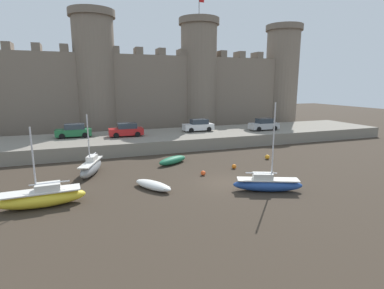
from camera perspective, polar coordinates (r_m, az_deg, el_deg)
The scene contains 15 objects.
ground_plane at distance 24.09m, azimuth 6.55°, elevation -7.40°, with size 160.00×160.00×0.00m, color #382D23.
quay_road at distance 38.99m, azimuth -4.28°, elevation 1.02°, with size 61.61×10.00×1.45m, color gray.
castle at distance 49.01m, azimuth -7.95°, elevation 11.61°, with size 56.20×6.60×21.17m.
rowboat_near_channel_right at distance 29.60m, azimuth -3.70°, elevation -2.98°, with size 3.60×2.68×0.75m.
sailboat_foreground_centre at distance 22.83m, azimuth 14.15°, elevation -7.25°, with size 5.11×3.02×6.50m.
sailboat_midflat_right at distance 21.69m, azimuth -26.62°, elevation -9.00°, with size 5.37×1.77×5.20m.
rowboat_midflat_centre at distance 22.80m, azimuth -7.44°, elevation -7.66°, with size 2.79×3.53×0.62m.
sailboat_foreground_right at distance 27.54m, azimuth -18.64°, elevation -4.06°, with size 2.55×4.86×5.28m.
mooring_buoy_off_centre at distance 32.41m, azimuth 14.16°, elevation -2.31°, with size 0.49×0.49×0.49m, color orange.
mooring_buoy_near_channel at distance 28.23m, azimuth 8.01°, elevation -4.16°, with size 0.42×0.42×0.42m, color orange.
mooring_buoy_near_shore at distance 25.95m, azimuth 2.14°, elevation -5.46°, with size 0.42×0.42×0.42m, color #E04C1E.
car_quay_centre_east at distance 40.76m, azimuth 1.22°, elevation 3.64°, with size 4.12×1.93×1.62m.
car_quay_west at distance 42.89m, azimuth 13.56°, elevation 3.71°, with size 4.12×1.93×1.62m.
car_quay_centre_west at distance 37.54m, azimuth -12.40°, elevation 2.70°, with size 4.12×1.93×1.62m.
car_quay_east at distance 38.73m, azimuth -21.57°, elevation 2.43°, with size 4.12×1.93×1.62m.
Camera 1 is at (-10.26, -20.38, 7.74)m, focal length 28.00 mm.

